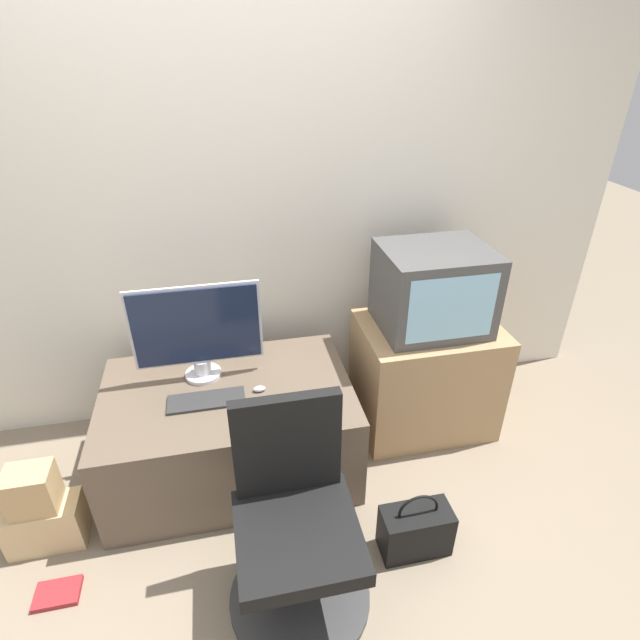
{
  "coord_description": "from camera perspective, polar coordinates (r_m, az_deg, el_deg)",
  "views": [
    {
      "loc": [
        -0.07,
        -1.23,
        2.0
      ],
      "look_at": [
        0.38,
        0.89,
        0.76
      ],
      "focal_mm": 28.0,
      "sensor_mm": 36.0,
      "label": 1
    }
  ],
  "objects": [
    {
      "name": "ground_plane",
      "position": [
        2.35,
        -5.16,
        -28.74
      ],
      "size": [
        12.0,
        12.0,
        0.0
      ],
      "primitive_type": "plane",
      "color": "#7F705B"
    },
    {
      "name": "mouse",
      "position": [
        2.44,
        -6.94,
        -7.81
      ],
      "size": [
        0.06,
        0.03,
        0.03
      ],
      "color": "silver",
      "rests_on": "desk"
    },
    {
      "name": "cardboard_box_upper",
      "position": [
        2.54,
        -30.09,
        -16.44
      ],
      "size": [
        0.19,
        0.15,
        0.2
      ],
      "color": "tan",
      "rests_on": "cardboard_box_lower"
    },
    {
      "name": "keyboard",
      "position": [
        2.42,
        -12.85,
        -8.95
      ],
      "size": [
        0.36,
        0.14,
        0.01
      ],
      "color": "#2D2D2D",
      "rests_on": "desk"
    },
    {
      "name": "book",
      "position": [
        2.57,
        -27.79,
        -25.93
      ],
      "size": [
        0.18,
        0.12,
        0.02
      ],
      "color": "maroon",
      "rests_on": "ground_plane"
    },
    {
      "name": "main_monitor",
      "position": [
        2.46,
        -13.84,
        -1.23
      ],
      "size": [
        0.62,
        0.18,
        0.5
      ],
      "color": "silver",
      "rests_on": "desk"
    },
    {
      "name": "handbag",
      "position": [
        2.4,
        10.86,
        -22.49
      ],
      "size": [
        0.31,
        0.15,
        0.33
      ],
      "color": "black",
      "rests_on": "ground_plane"
    },
    {
      "name": "cardboard_box_lower",
      "position": [
        2.68,
        -28.87,
        -19.71
      ],
      "size": [
        0.32,
        0.17,
        0.23
      ],
      "color": "#D1B27F",
      "rests_on": "ground_plane"
    },
    {
      "name": "wall_back",
      "position": [
        2.65,
        -10.39,
        14.05
      ],
      "size": [
        4.4,
        0.05,
        2.6
      ],
      "color": "silver",
      "rests_on": "ground_plane"
    },
    {
      "name": "desk",
      "position": [
        2.64,
        -10.12,
        -12.17
      ],
      "size": [
        1.21,
        0.79,
        0.51
      ],
      "color": "brown",
      "rests_on": "ground_plane"
    },
    {
      "name": "crt_tv",
      "position": [
        2.64,
        12.82,
        3.51
      ],
      "size": [
        0.54,
        0.46,
        0.43
      ],
      "color": "#474747",
      "rests_on": "side_stand"
    },
    {
      "name": "office_chair",
      "position": [
        2.08,
        -2.8,
        -22.85
      ],
      "size": [
        0.57,
        0.57,
        0.88
      ],
      "color": "#333333",
      "rests_on": "ground_plane"
    },
    {
      "name": "side_stand",
      "position": [
        2.9,
        11.86,
        -6.18
      ],
      "size": [
        0.74,
        0.55,
        0.65
      ],
      "color": "#A37F56",
      "rests_on": "ground_plane"
    }
  ]
}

